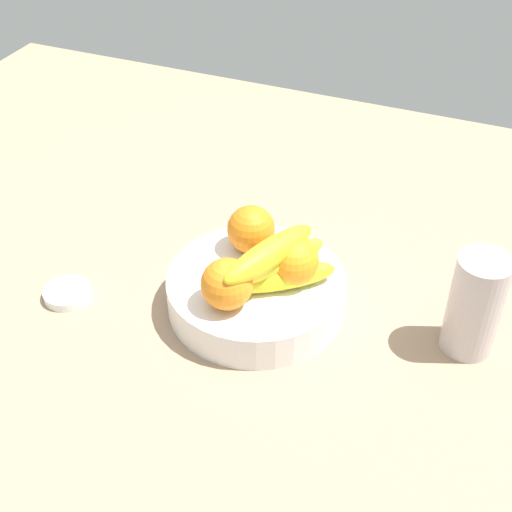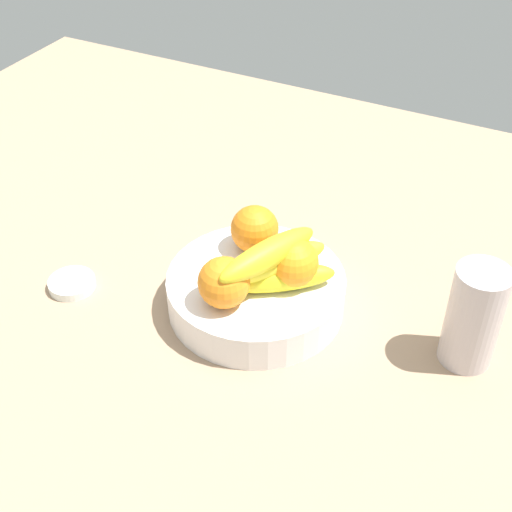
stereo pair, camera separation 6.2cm
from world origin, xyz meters
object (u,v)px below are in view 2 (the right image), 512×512
object	(u,v)px
orange_front_right	(224,282)
orange_front_left	(254,229)
fruit_bowl	(256,292)
orange_center	(293,263)
thermos_tumbler	(474,317)
jar_lid	(72,284)
banana_bunch	(272,265)

from	to	relation	value
orange_front_right	orange_front_left	bearing A→B (deg)	98.14
orange_front_left	fruit_bowl	bearing A→B (deg)	-61.06
fruit_bowl	orange_center	distance (cm)	8.39
thermos_tumbler	jar_lid	bearing A→B (deg)	-167.63
fruit_bowl	thermos_tumbler	distance (cm)	31.15
fruit_bowl	orange_front_right	world-z (taller)	orange_front_right
fruit_bowl	thermos_tumbler	world-z (taller)	thermos_tumbler
jar_lid	orange_front_left	bearing A→B (deg)	32.16
fruit_bowl	jar_lid	xyz separation A→B (cm)	(-27.42, -9.06, -2.10)
thermos_tumbler	jar_lid	distance (cm)	59.76
orange_front_right	banana_bunch	distance (cm)	7.39
orange_center	thermos_tumbler	bearing A→B (deg)	5.36
thermos_tumbler	jar_lid	xyz separation A→B (cm)	(-57.97, -12.71, -6.99)
jar_lid	orange_front_right	bearing A→B (deg)	5.05
fruit_bowl	orange_center	size ratio (longest dim) A/B	3.61
orange_center	banana_bunch	xyz separation A→B (cm)	(-2.13, -2.29, 0.55)
orange_front_left	orange_front_right	distance (cm)	12.97
orange_front_right	banana_bunch	world-z (taller)	banana_bunch
fruit_bowl	banana_bunch	size ratio (longest dim) A/B	1.48
orange_center	banana_bunch	size ratio (longest dim) A/B	0.41
banana_bunch	thermos_tumbler	xyz separation A→B (cm)	(27.47, 4.67, -2.11)
orange_front_left	thermos_tumbler	xyz separation A→B (cm)	(33.91, -2.42, -1.56)
jar_lid	orange_center	bearing A→B (deg)	17.58
thermos_tumbler	orange_front_left	bearing A→B (deg)	175.91
orange_center	jar_lid	bearing A→B (deg)	-162.42
banana_bunch	fruit_bowl	bearing A→B (deg)	161.76
fruit_bowl	orange_front_right	bearing A→B (deg)	-102.68
fruit_bowl	jar_lid	distance (cm)	28.96
orange_front_right	jar_lid	world-z (taller)	orange_front_right
orange_front_left	orange_front_right	bearing A→B (deg)	-81.86
thermos_tumbler	jar_lid	size ratio (longest dim) A/B	2.13
orange_front_right	thermos_tumbler	size ratio (longest dim) A/B	0.47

